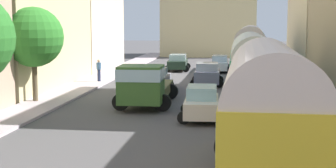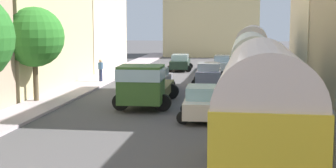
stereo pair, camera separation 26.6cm
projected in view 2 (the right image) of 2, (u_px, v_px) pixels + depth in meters
name	position (u px, v px, depth m)	size (l,w,h in m)	color
ground_plane	(185.00, 90.00, 34.23)	(154.00, 154.00, 0.00)	#4B484A
sidewalk_left	(82.00, 87.00, 35.25)	(2.50, 70.00, 0.14)	#B0A0A5
sidewalk_right	(294.00, 91.00, 33.19)	(2.50, 70.00, 0.14)	gray
building_left_2	(25.00, 1.00, 34.83)	(5.86, 14.33, 12.03)	tan
building_left_3	(90.00, 1.00, 47.98)	(4.70, 12.31, 12.89)	beige
building_right_3	(333.00, 29.00, 42.36)	(6.36, 13.66, 7.93)	beige
distant_church	(212.00, 3.00, 64.84)	(11.94, 7.34, 20.88)	#C3B483
parked_bus_0	(264.00, 109.00, 14.02)	(3.40, 8.67, 4.16)	yellow
parked_bus_1	(252.00, 67.00, 27.05)	(3.24, 8.54, 4.03)	#299766
parked_bus_2	(252.00, 49.00, 40.17)	(3.48, 8.76, 4.28)	teal
cargo_truck_0	(145.00, 84.00, 27.51)	(3.25, 6.94, 2.41)	#355B25
car_0	(155.00, 79.00, 33.97)	(2.39, 3.99, 1.51)	gray
car_1	(180.00, 62.00, 46.95)	(2.37, 4.17, 1.51)	black
car_2	(201.00, 103.00, 24.09)	(2.27, 3.81, 1.62)	beige
car_3	(209.00, 74.00, 36.43)	(2.41, 3.70, 1.65)	slate
car_4	(222.00, 64.00, 45.81)	(2.14, 4.23, 1.51)	silver
pedestrian_1	(101.00, 70.00, 37.78)	(0.52, 0.52, 1.79)	#242B47
streetlamp_near	(332.00, 51.00, 14.26)	(1.74, 0.28, 6.55)	gray
roadside_tree_2	(34.00, 37.00, 28.45)	(3.42, 3.42, 5.50)	brown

